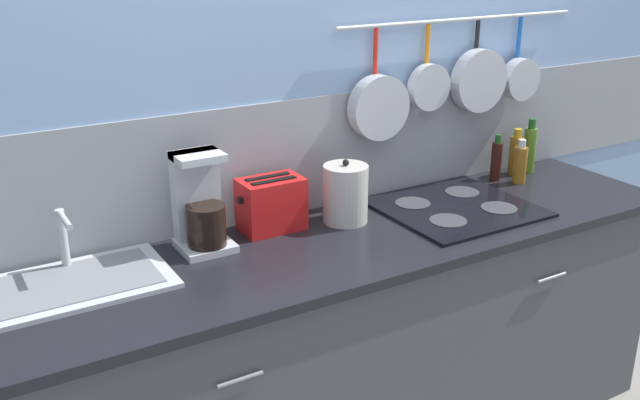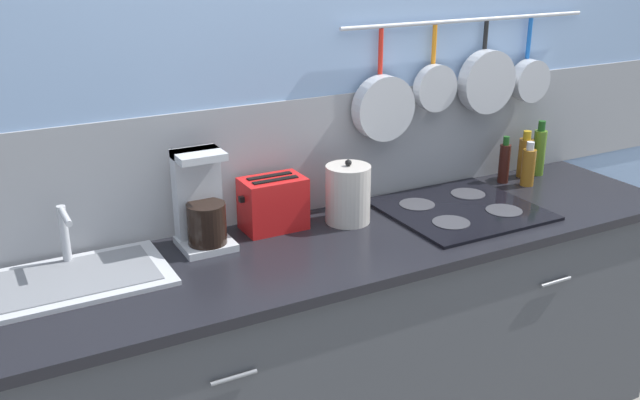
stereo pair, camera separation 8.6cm
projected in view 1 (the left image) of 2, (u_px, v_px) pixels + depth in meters
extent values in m
cube|color=#84A3CC|center=(314.00, 106.00, 2.63)|extent=(7.20, 0.06, 2.60)
cube|color=gray|center=(314.00, 151.00, 2.68)|extent=(7.20, 0.07, 0.43)
cylinder|color=#B7BABF|center=(463.00, 19.00, 2.79)|extent=(1.17, 0.02, 0.02)
cylinder|color=red|center=(376.00, 51.00, 2.63)|extent=(0.02, 0.02, 0.17)
cylinder|color=#B7BABF|center=(379.00, 108.00, 2.67)|extent=(0.25, 0.06, 0.25)
cylinder|color=orange|center=(428.00, 44.00, 2.74)|extent=(0.02, 0.02, 0.15)
cylinder|color=#B7BABF|center=(429.00, 87.00, 2.78)|extent=(0.18, 0.04, 0.18)
cylinder|color=black|center=(477.00, 34.00, 2.85)|extent=(0.02, 0.02, 0.11)
cylinder|color=#B7BABF|center=(479.00, 81.00, 2.89)|extent=(0.26, 0.06, 0.26)
cylinder|color=#1959B2|center=(519.00, 37.00, 2.98)|extent=(0.02, 0.02, 0.16)
cylinder|color=#B7BABF|center=(520.00, 79.00, 3.01)|extent=(0.18, 0.06, 0.18)
cube|color=#3F4247|center=(362.00, 352.00, 2.64)|extent=(2.49, 0.58, 0.88)
cylinder|color=slate|center=(240.00, 380.00, 2.00)|extent=(0.14, 0.01, 0.01)
cylinder|color=slate|center=(552.00, 278.00, 2.60)|extent=(0.14, 0.01, 0.01)
cube|color=black|center=(365.00, 240.00, 2.48)|extent=(2.53, 0.62, 0.03)
cube|color=#B7BABF|center=(77.00, 284.00, 2.12)|extent=(0.55, 0.34, 0.01)
cube|color=slate|center=(76.00, 281.00, 2.11)|extent=(0.46, 0.28, 0.00)
cylinder|color=#B7BABF|center=(63.00, 240.00, 2.19)|extent=(0.03, 0.03, 0.20)
cylinder|color=#B7BABF|center=(65.00, 220.00, 2.10)|extent=(0.02, 0.14, 0.02)
cube|color=#B7BABF|center=(205.00, 246.00, 2.37)|extent=(0.17, 0.17, 0.02)
cube|color=#B7BABF|center=(196.00, 198.00, 2.36)|extent=(0.15, 0.06, 0.33)
cylinder|color=black|center=(206.00, 225.00, 2.32)|extent=(0.13, 0.13, 0.14)
cube|color=#B7BABF|center=(198.00, 157.00, 2.27)|extent=(0.15, 0.13, 0.02)
cube|color=red|center=(271.00, 204.00, 2.50)|extent=(0.22, 0.14, 0.19)
cube|color=black|center=(274.00, 180.00, 2.45)|extent=(0.17, 0.03, 0.00)
cube|color=black|center=(267.00, 177.00, 2.49)|extent=(0.17, 0.03, 0.00)
cube|color=black|center=(240.00, 200.00, 2.43)|extent=(0.02, 0.02, 0.02)
cylinder|color=beige|center=(345.00, 194.00, 2.56)|extent=(0.16, 0.16, 0.21)
sphere|color=black|center=(346.00, 162.00, 2.52)|extent=(0.02, 0.02, 0.02)
cube|color=black|center=(455.00, 207.00, 2.72)|extent=(0.55, 0.52, 0.01)
cylinder|color=#38383D|center=(448.00, 220.00, 2.57)|extent=(0.14, 0.14, 0.00)
cylinder|color=#38383D|center=(499.00, 208.00, 2.69)|extent=(0.14, 0.14, 0.00)
cylinder|color=#38383D|center=(413.00, 203.00, 2.74)|extent=(0.14, 0.14, 0.00)
cylinder|color=#38383D|center=(462.00, 192.00, 2.86)|extent=(0.14, 0.14, 0.00)
cylinder|color=#33140F|center=(496.00, 162.00, 3.01)|extent=(0.05, 0.05, 0.16)
cylinder|color=#194C19|center=(498.00, 139.00, 2.98)|extent=(0.03, 0.03, 0.04)
cylinder|color=#8C5919|center=(520.00, 165.00, 2.98)|extent=(0.06, 0.06, 0.15)
cylinder|color=beige|center=(522.00, 144.00, 2.95)|extent=(0.03, 0.03, 0.03)
cylinder|color=#8C5919|center=(516.00, 156.00, 3.09)|extent=(0.06, 0.06, 0.17)
cylinder|color=#B28C19|center=(518.00, 133.00, 3.05)|extent=(0.03, 0.03, 0.04)
cylinder|color=#4C721E|center=(529.00, 150.00, 3.11)|extent=(0.05, 0.05, 0.20)
cylinder|color=#194C19|center=(532.00, 124.00, 3.07)|extent=(0.03, 0.03, 0.04)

